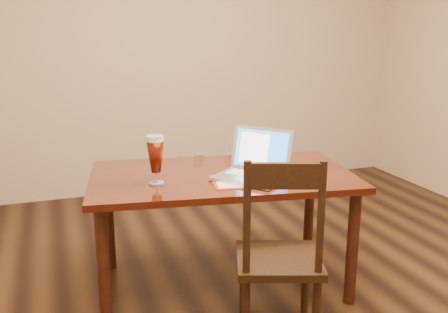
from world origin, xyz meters
name	(u,v)px	position (x,y,z in m)	size (l,w,h in m)	color
dining_table	(222,186)	(-0.22, 0.54, 0.62)	(1.58, 1.04, 0.95)	#491509
dining_chair	(279,257)	(-0.14, -0.07, 0.44)	(0.50, 0.49, 0.94)	black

